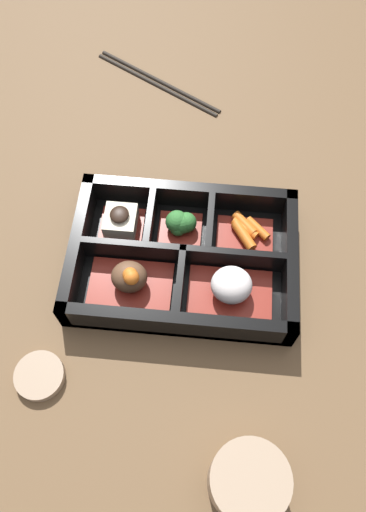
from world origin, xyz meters
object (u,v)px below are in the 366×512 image
(chopsticks, at_px, (158,82))
(sauce_dish, at_px, (40,376))
(bowl_rice, at_px, (231,287))
(tea_cup, at_px, (248,481))

(chopsticks, relative_size, sauce_dish, 3.61)
(bowl_rice, bearing_deg, chopsticks, -69.70)
(bowl_rice, relative_size, chopsticks, 0.50)
(bowl_rice, xyz_separation_m, sauce_dish, (0.21, 0.12, -0.02))
(chopsticks, height_order, sauce_dish, sauce_dish)
(tea_cup, relative_size, chopsticks, 0.39)
(bowl_rice, bearing_deg, tea_cup, 97.22)
(chopsticks, bearing_deg, tea_cup, 105.57)
(tea_cup, bearing_deg, chopsticks, -74.43)
(tea_cup, distance_m, sauce_dish, 0.25)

